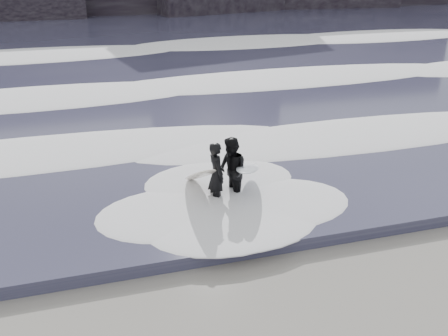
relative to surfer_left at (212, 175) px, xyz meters
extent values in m
cube|color=#34334C|center=(1.19, 23.53, -0.70)|extent=(90.00, 52.00, 0.30)
ellipsoid|color=white|center=(1.19, 3.53, -0.45)|extent=(60.00, 3.20, 0.20)
ellipsoid|color=white|center=(1.19, 10.53, -0.43)|extent=(60.00, 4.00, 0.24)
ellipsoid|color=white|center=(1.19, 19.53, -0.40)|extent=(60.00, 4.80, 0.30)
imported|color=black|center=(0.10, -0.01, -0.01)|extent=(0.45, 0.64, 1.68)
ellipsoid|color=silver|center=(-0.30, 0.04, 0.03)|extent=(0.66, 1.94, 1.15)
imported|color=black|center=(0.48, 0.01, 0.02)|extent=(0.77, 0.93, 1.73)
ellipsoid|color=silver|center=(0.90, 0.01, 0.08)|extent=(1.29, 2.06, 0.67)
camera|label=1|loc=(-2.75, -10.59, 5.05)|focal=40.00mm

